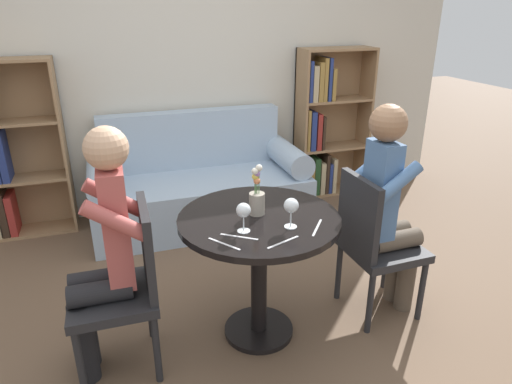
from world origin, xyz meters
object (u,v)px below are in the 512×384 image
at_px(couch, 199,187).
at_px(chair_right, 373,240).
at_px(flower_vase, 257,197).
at_px(person_right, 389,208).
at_px(chair_left, 126,283).
at_px(wine_glass_left, 243,211).
at_px(bookshelf_right, 323,128).
at_px(person_left, 103,253).
at_px(wine_glass_right, 291,207).
at_px(bookshelf_left, 6,153).

bearing_deg(couch, chair_right, -66.33).
bearing_deg(flower_vase, person_right, -4.01).
height_order(chair_left, wine_glass_left, chair_left).
bearing_deg(flower_vase, bookshelf_right, 54.34).
distance_m(person_left, flower_vase, 0.81).
distance_m(chair_right, wine_glass_right, 0.71).
relative_size(chair_left, person_left, 0.70).
xyz_separation_m(bookshelf_left, wine_glass_right, (1.59, -2.01, 0.17)).
bearing_deg(couch, chair_left, -113.81).
distance_m(couch, wine_glass_left, 1.80).
xyz_separation_m(chair_left, person_left, (-0.09, 0.00, 0.19)).
height_order(person_right, wine_glass_right, person_right).
bearing_deg(bookshelf_right, flower_vase, -125.66).
bearing_deg(bookshelf_left, couch, -10.13).
relative_size(couch, bookshelf_left, 1.27).
height_order(bookshelf_left, wine_glass_left, bookshelf_left).
xyz_separation_m(person_left, wine_glass_right, (0.90, -0.15, 0.18)).
xyz_separation_m(chair_left, flower_vase, (0.70, 0.05, 0.35)).
xyz_separation_m(chair_right, person_right, (0.09, 0.00, 0.19)).
height_order(couch, chair_left, couch).
relative_size(couch, wine_glass_right, 11.56).
height_order(person_left, person_right, person_right).
height_order(chair_right, person_left, person_left).
bearing_deg(wine_glass_right, couch, 93.62).
bearing_deg(wine_glass_left, wine_glass_right, -7.40).
height_order(person_left, wine_glass_left, person_left).
xyz_separation_m(bookshelf_left, person_left, (0.69, -1.85, -0.00)).
height_order(bookshelf_left, chair_right, bookshelf_left).
distance_m(bookshelf_left, wine_glass_right, 2.56).
distance_m(bookshelf_right, wine_glass_left, 2.44).
height_order(chair_right, flower_vase, flower_vase).
xyz_separation_m(chair_right, wine_glass_right, (-0.59, -0.14, 0.36)).
distance_m(person_left, wine_glass_right, 0.93).
bearing_deg(person_right, bookshelf_left, 49.18).
bearing_deg(chair_right, bookshelf_left, 48.04).
relative_size(chair_right, person_right, 0.69).
height_order(chair_left, person_left, person_left).
distance_m(person_right, flower_vase, 0.81).
xyz_separation_m(person_right, wine_glass_right, (-0.68, -0.14, 0.17)).
relative_size(chair_left, person_right, 0.69).
distance_m(bookshelf_left, chair_right, 2.87).
distance_m(couch, person_right, 1.82).
relative_size(couch, person_left, 1.39).
bearing_deg(couch, wine_glass_left, -94.20).
bearing_deg(person_right, flower_vase, 84.61).
distance_m(bookshelf_right, chair_left, 2.73).
height_order(bookshelf_left, bookshelf_right, same).
xyz_separation_m(person_left, flower_vase, (0.79, 0.04, 0.16)).
bearing_deg(chair_left, wine_glass_left, 79.36).
distance_m(wine_glass_right, flower_vase, 0.23).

